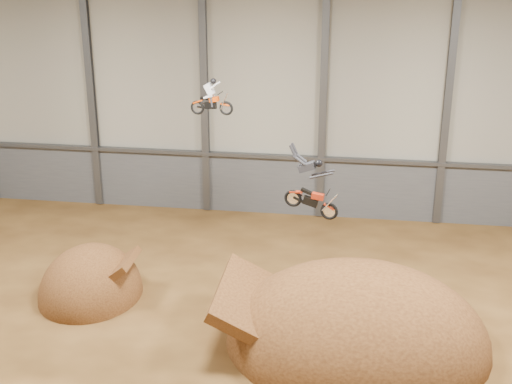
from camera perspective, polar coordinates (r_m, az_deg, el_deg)
floor at (r=29.18m, az=-3.49°, el=-12.80°), size 40.00×40.00×0.00m
back_wall at (r=40.13m, az=0.62°, el=7.71°), size 40.00×0.10×14.00m
lower_band_back at (r=41.55m, az=0.57°, el=0.61°), size 39.80×0.18×3.50m
steel_rail at (r=40.82m, az=0.55°, el=2.91°), size 39.80×0.35×0.20m
steel_column_1 at (r=42.41m, az=-13.06°, el=7.90°), size 0.40×0.36×13.90m
steel_column_2 at (r=40.50m, az=-4.14°, el=7.78°), size 0.40×0.36×13.90m
steel_column_3 at (r=39.64m, az=5.40°, el=7.45°), size 0.40×0.36×13.90m
steel_column_4 at (r=39.88m, az=15.08°, el=6.90°), size 0.40×0.36×13.90m
takeoff_ramp at (r=34.09m, az=-13.03°, el=-8.00°), size 4.66×5.38×4.66m
landing_ramp at (r=30.11m, az=8.03°, el=-11.82°), size 10.74×9.50×6.19m
fmx_rider_a at (r=32.09m, az=-3.56°, el=7.75°), size 2.17×1.04×1.90m
fmx_rider_b at (r=29.68m, az=4.31°, el=0.76°), size 3.79×1.47×3.37m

